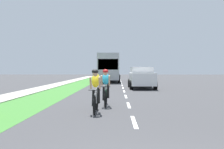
% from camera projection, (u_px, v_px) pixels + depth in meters
% --- Properties ---
extents(ground_plane, '(120.00, 120.00, 0.00)m').
position_uv_depth(ground_plane, '(123.00, 87.00, 22.60)').
color(ground_plane, '#38383A').
extents(grass_verge, '(2.52, 70.00, 0.01)m').
position_uv_depth(grass_verge, '(72.00, 87.00, 22.70)').
color(grass_verge, '#38722D').
rests_on(grass_verge, ground_plane).
extents(sidewalk_concrete, '(1.64, 70.00, 0.10)m').
position_uv_depth(sidewalk_concrete, '(50.00, 87.00, 22.74)').
color(sidewalk_concrete, '#9E998E').
rests_on(sidewalk_concrete, ground_plane).
extents(lane_markings_center, '(0.12, 54.30, 0.01)m').
position_uv_depth(lane_markings_center, '(122.00, 84.00, 26.60)').
color(lane_markings_center, white).
rests_on(lane_markings_center, ground_plane).
extents(cyclist_lead, '(0.42, 1.72, 1.58)m').
position_uv_depth(cyclist_lead, '(96.00, 90.00, 8.91)').
color(cyclist_lead, black).
rests_on(cyclist_lead, ground_plane).
extents(cyclist_trailing, '(0.42, 1.72, 1.58)m').
position_uv_depth(cyclist_trailing, '(106.00, 87.00, 10.59)').
color(cyclist_trailing, black).
rests_on(cyclist_trailing, ground_plane).
extents(suv_white, '(2.15, 4.70, 1.79)m').
position_uv_depth(suv_white, '(141.00, 77.00, 20.82)').
color(suv_white, silver).
rests_on(suv_white, ground_plane).
extents(bus_silver, '(2.78, 11.60, 3.48)m').
position_uv_depth(bus_silver, '(110.00, 67.00, 33.24)').
color(bus_silver, '#A5A8AD').
rests_on(bus_silver, ground_plane).
extents(sedan_blue, '(1.98, 4.30, 1.52)m').
position_uv_depth(sedan_blue, '(114.00, 74.00, 51.46)').
color(sedan_blue, '#23389E').
rests_on(sedan_blue, ground_plane).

